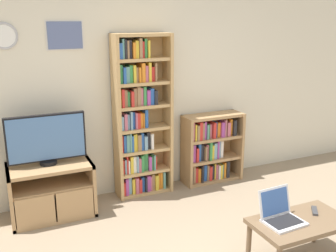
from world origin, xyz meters
name	(u,v)px	position (x,y,z in m)	size (l,w,h in m)	color
wall_back	(132,85)	(-0.01, 2.35, 1.30)	(7.06, 0.09, 2.60)	beige
tv_stand	(52,190)	(-1.05, 2.03, 0.29)	(0.86, 0.51, 0.58)	tan
television	(46,139)	(-1.05, 2.05, 0.85)	(0.80, 0.18, 0.53)	black
bookshelf_tall	(139,120)	(0.01, 2.19, 0.91)	(0.66, 0.26, 1.90)	tan
bookshelf_short	(209,148)	(0.95, 2.17, 0.44)	(0.78, 0.30, 0.89)	tan
coffee_table	(300,226)	(0.76, 0.29, 0.36)	(0.84, 0.47, 0.41)	brown
laptop	(280,214)	(0.59, 0.36, 0.47)	(0.34, 0.31, 0.27)	silver
remote_near_laptop	(315,211)	(0.98, 0.36, 0.42)	(0.13, 0.15, 0.02)	#38383A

